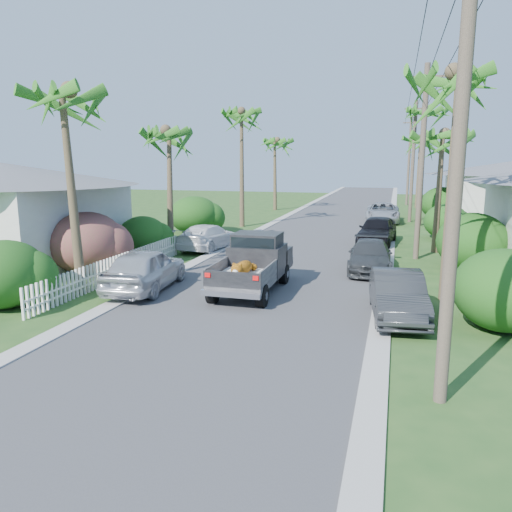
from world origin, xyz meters
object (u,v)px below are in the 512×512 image
(palm_l_c, at_px, (241,112))
(palm_r_a, at_px, (460,74))
(utility_pole_a, at_px, (457,167))
(palm_r_d, at_px, (421,138))
(utility_pole_c, at_px, (413,161))
(parked_car_lf, at_px, (208,237))
(parked_car_rm, at_px, (370,256))
(utility_pole_d, at_px, (409,161))
(palm_l_d, at_px, (275,140))
(parked_car_rd, at_px, (383,213))
(pickup_truck, at_px, (255,262))
(parked_car_ln, at_px, (145,269))
(palm_l_b, at_px, (168,131))
(utility_pole_b, at_px, (422,162))
(palm_r_c, at_px, (426,110))
(parked_car_rf, at_px, (377,230))
(house_left, at_px, (1,217))
(palm_l_a, at_px, (65,92))
(parked_car_rn, at_px, (398,296))
(house_right_far, at_px, (512,194))

(palm_l_c, relative_size, palm_r_a, 1.06)
(utility_pole_a, bearing_deg, palm_r_a, 85.00)
(palm_r_a, relative_size, palm_r_d, 1.09)
(utility_pole_c, bearing_deg, parked_car_lf, -124.76)
(parked_car_rm, relative_size, utility_pole_d, 0.49)
(palm_l_d, bearing_deg, parked_car_rd, -33.83)
(pickup_truck, relative_size, parked_car_lf, 1.12)
(parked_car_ln, height_order, palm_l_c, palm_l_c)
(pickup_truck, height_order, palm_l_b, palm_l_b)
(utility_pole_a, distance_m, utility_pole_b, 15.00)
(parked_car_rd, height_order, utility_pole_a, utility_pole_a)
(palm_r_c, bearing_deg, palm_l_c, -161.85)
(parked_car_rm, distance_m, palm_r_d, 31.10)
(parked_car_rd, bearing_deg, parked_car_ln, -110.26)
(parked_car_rf, bearing_deg, utility_pole_b, -57.04)
(parked_car_rd, distance_m, utility_pole_b, 14.88)
(palm_l_c, relative_size, house_left, 1.02)
(parked_car_lf, relative_size, utility_pole_b, 0.51)
(palm_l_c, height_order, utility_pole_d, palm_l_c)
(utility_pole_c, bearing_deg, utility_pole_d, 90.00)
(palm_l_a, height_order, utility_pole_c, utility_pole_c)
(parked_car_rn, height_order, palm_l_a, palm_l_a)
(utility_pole_b, distance_m, utility_pole_d, 30.00)
(palm_l_d, bearing_deg, house_right_far, -11.59)
(palm_l_c, height_order, house_left, palm_l_c)
(parked_car_rf, distance_m, palm_l_a, 18.08)
(pickup_truck, bearing_deg, parked_car_rf, 71.03)
(parked_car_rf, relative_size, parked_car_lf, 1.01)
(palm_l_d, xyz_separation_m, house_left, (-6.50, -27.00, -4.32))
(palm_r_c, distance_m, utility_pole_c, 4.08)
(palm_l_a, xyz_separation_m, utility_pole_c, (11.80, 25.00, -2.33))
(parked_car_rd, bearing_deg, palm_l_c, -153.06)
(parked_car_rf, distance_m, utility_pole_c, 11.91)
(parked_car_rd, bearing_deg, pickup_truck, -101.87)
(pickup_truck, xyz_separation_m, palm_r_d, (6.83, 34.55, 5.73))
(palm_l_a, bearing_deg, utility_pole_c, 64.73)
(utility_pole_d, bearing_deg, parked_car_rm, -93.43)
(palm_l_d, bearing_deg, palm_l_a, -89.45)
(parked_car_rd, xyz_separation_m, utility_pole_b, (2.00, -14.23, 3.86))
(parked_car_rm, bearing_deg, palm_r_a, -55.76)
(palm_l_a, bearing_deg, palm_l_c, 89.40)
(parked_car_ln, xyz_separation_m, palm_l_c, (-1.84, 17.82, 7.13))
(parked_car_ln, height_order, palm_l_b, palm_l_b)
(parked_car_ln, bearing_deg, palm_r_c, -120.63)
(parked_car_rn, distance_m, utility_pole_c, 25.03)
(parked_car_rf, bearing_deg, parked_car_rm, -84.23)
(palm_l_d, bearing_deg, palm_r_a, -65.43)
(parked_car_rf, bearing_deg, parked_car_rn, -79.42)
(parked_car_rd, relative_size, utility_pole_a, 0.59)
(parked_car_rf, height_order, parked_car_rd, parked_car_rf)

